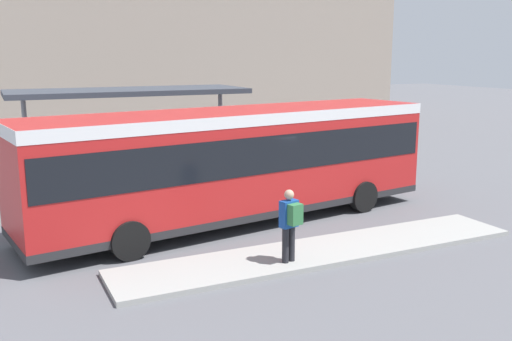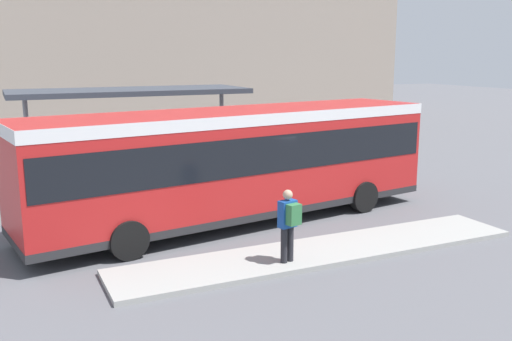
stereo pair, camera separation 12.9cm
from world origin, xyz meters
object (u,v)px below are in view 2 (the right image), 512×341
object	(u,v)px
city_bus	(237,157)
bicycle_yellow	(361,156)
potted_planter_near_shelter	(183,178)
pedestrian_waiting	(289,221)
bicycle_green	(372,159)

from	to	relation	value
city_bus	bicycle_yellow	distance (m)	10.01
city_bus	potted_planter_near_shelter	bearing A→B (deg)	88.61
pedestrian_waiting	bicycle_yellow	distance (m)	12.69
potted_planter_near_shelter	city_bus	bearing A→B (deg)	-82.80
bicycle_green	potted_planter_near_shelter	bearing A→B (deg)	104.43
pedestrian_waiting	city_bus	bearing A→B (deg)	-18.79
city_bus	bicycle_green	distance (m)	9.51
bicycle_green	bicycle_yellow	world-z (taller)	bicycle_green
bicycle_yellow	potted_planter_near_shelter	distance (m)	8.85
city_bus	pedestrian_waiting	world-z (taller)	city_bus
city_bus	bicycle_yellow	world-z (taller)	city_bus
bicycle_green	bicycle_yellow	bearing A→B (deg)	2.86
city_bus	bicycle_green	xyz separation A→B (m)	(8.10, 4.76, -1.47)
potted_planter_near_shelter	bicycle_yellow	bearing A→B (deg)	13.16
city_bus	pedestrian_waiting	xyz separation A→B (m)	(-0.38, -3.77, -0.78)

